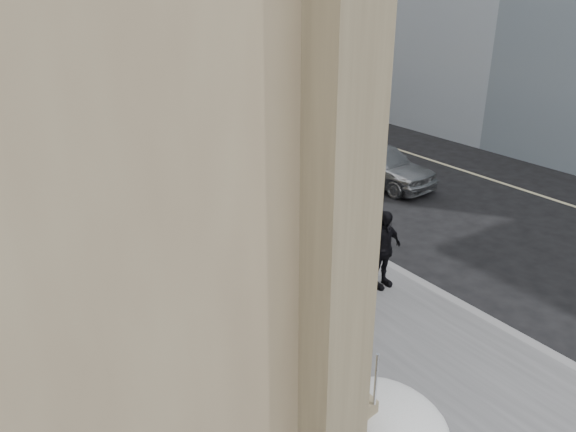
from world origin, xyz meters
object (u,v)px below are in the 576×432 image
object	(u,v)px
mounted_horse_right	(273,210)
car_grey	(282,97)
pedestrian	(383,250)
car_silver	(379,163)
mounted_horse_left	(191,220)

from	to	relation	value
mounted_horse_right	car_grey	world-z (taller)	mounted_horse_right
pedestrian	car_silver	xyz separation A→B (m)	(5.14, 5.64, -0.33)
mounted_horse_right	mounted_horse_left	bearing A→B (deg)	-21.78
mounted_horse_right	car_grey	size ratio (longest dim) A/B	0.60
car_grey	mounted_horse_right	bearing A→B (deg)	73.67
mounted_horse_left	car_silver	distance (m)	8.58
pedestrian	car_grey	size ratio (longest dim) A/B	0.43
mounted_horse_left	pedestrian	xyz separation A→B (m)	(3.13, -3.46, -0.26)
pedestrian	car_silver	bearing A→B (deg)	45.64
mounted_horse_left	mounted_horse_right	distance (m)	2.18
mounted_horse_right	pedestrian	bearing A→B (deg)	97.07
mounted_horse_left	car_silver	bearing A→B (deg)	-174.89
pedestrian	car_grey	distance (m)	20.59
mounted_horse_left	car_silver	size ratio (longest dim) A/B	0.67
mounted_horse_right	car_silver	xyz separation A→B (m)	(6.14, 2.59, -0.49)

